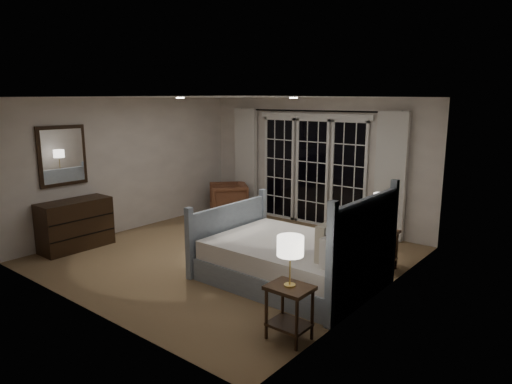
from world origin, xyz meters
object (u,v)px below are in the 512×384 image
Objects in this scene: bed at (293,258)px; armchair at (228,200)px; lamp_right at (383,201)px; lamp_left at (290,247)px; nightstand_right at (381,244)px; nightstand_left at (289,305)px; dresser at (75,225)px.

armchair is at bearing 145.96° from bed.
lamp_right is (0.73, 1.21, 0.69)m from bed.
armchair is (-3.96, 3.40, -0.66)m from lamp_left.
lamp_left is 2.51m from lamp_right.
lamp_right is (-0.00, -0.00, 0.64)m from nightstand_right.
nightstand_right is at bearing 28.83° from armchair.
lamp_left is at bearing -26.57° from nightstand_left.
armchair reaches higher than nightstand_right.
bed is 1.54m from nightstand_left.
lamp_right reaches higher than nightstand_left.
armchair is at bearing 80.73° from dresser.
dresser is at bearing -163.09° from bed.
lamp_left is at bearing -87.41° from lamp_right.
nightstand_left is 1.08× the size of lamp_right.
lamp_right is 0.47× the size of dresser.
bed is 4.27× the size of lamp_left.
dresser is at bearing -152.07° from lamp_right.
lamp_left is at bearing -2.39° from dresser.
nightstand_right is at bearing 58.98° from bed.
armchair is (-3.96, 3.40, -0.03)m from nightstand_left.
nightstand_left is 0.63m from lamp_left.
lamp_left is 0.68× the size of armchair.
bed reaches higher than dresser.
lamp_left reaches higher than nightstand_right.
nightstand_right reaches higher than nightstand_left.
nightstand_left is 5.22m from armchair.
armchair is 3.26m from dresser.
nightstand_right is 2.58m from lamp_left.
nightstand_left is at bearing -2.39° from dresser.
lamp_right is at bearing 28.83° from armchair.
dresser is (-4.48, 0.19, 0.03)m from nightstand_left.
bed reaches higher than armchair.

